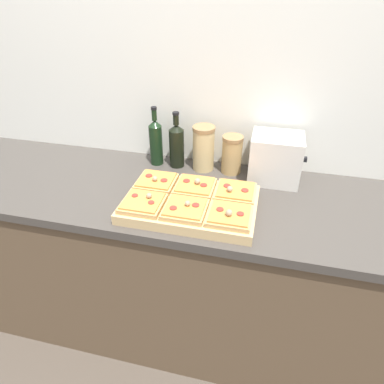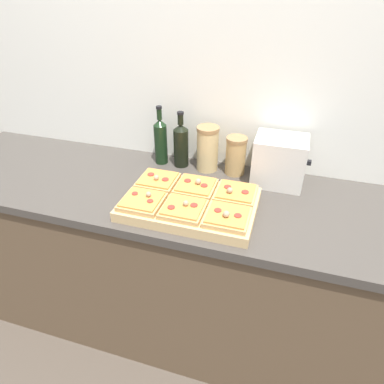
{
  "view_description": "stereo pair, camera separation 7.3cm",
  "coord_description": "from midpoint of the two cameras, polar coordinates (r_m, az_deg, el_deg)",
  "views": [
    {
      "loc": [
        0.32,
        -0.93,
        1.77
      ],
      "look_at": [
        0.04,
        0.23,
        0.99
      ],
      "focal_mm": 32.0,
      "sensor_mm": 36.0,
      "label": 1
    },
    {
      "loc": [
        0.39,
        -0.91,
        1.77
      ],
      "look_at": [
        0.04,
        0.23,
        0.99
      ],
      "focal_mm": 32.0,
      "sensor_mm": 36.0,
      "label": 2
    }
  ],
  "objects": [
    {
      "name": "pizza_slice_front_right",
      "position": [
        1.31,
        4.7,
        -3.91
      ],
      "size": [
        0.17,
        0.16,
        0.05
      ],
      "color": "tan",
      "rests_on": "cutting_board"
    },
    {
      "name": "pizza_slice_back_center",
      "position": [
        1.47,
        -0.91,
        0.93
      ],
      "size": [
        0.17,
        0.16,
        0.05
      ],
      "color": "tan",
      "rests_on": "cutting_board"
    },
    {
      "name": "pizza_slice_back_left",
      "position": [
        1.52,
        -7.35,
        1.73
      ],
      "size": [
        0.17,
        0.16,
        0.05
      ],
      "color": "tan",
      "rests_on": "cutting_board"
    },
    {
      "name": "pizza_slice_back_right",
      "position": [
        1.45,
        5.81,
        0.05
      ],
      "size": [
        0.17,
        0.16,
        0.05
      ],
      "color": "tan",
      "rests_on": "cutting_board"
    },
    {
      "name": "pizza_slice_front_left",
      "position": [
        1.39,
        -9.7,
        -1.83
      ],
      "size": [
        0.17,
        0.16,
        0.05
      ],
      "color": "tan",
      "rests_on": "cutting_board"
    },
    {
      "name": "ground_plane",
      "position": [
        2.02,
        -4.18,
        -27.96
      ],
      "size": [
        12.0,
        12.0,
        0.0
      ],
      "primitive_type": "plane",
      "color": "#4C4238"
    },
    {
      "name": "wall_back",
      "position": [
        1.71,
        0.95,
        15.46
      ],
      "size": [
        6.0,
        0.06,
        2.5
      ],
      "color": "silver",
      "rests_on": "ground_plane"
    },
    {
      "name": "wine_bottle",
      "position": [
        1.71,
        -3.82,
        7.87
      ],
      "size": [
        0.07,
        0.07,
        0.28
      ],
      "color": "black",
      "rests_on": "kitchen_counter"
    },
    {
      "name": "toaster_oven",
      "position": [
        1.62,
        12.47,
        5.48
      ],
      "size": [
        0.25,
        0.18,
        0.22
      ],
      "color": "beige",
      "rests_on": "kitchen_counter"
    },
    {
      "name": "grain_jar_short",
      "position": [
        1.67,
        5.41,
        6.24
      ],
      "size": [
        0.1,
        0.1,
        0.19
      ],
      "color": "tan",
      "rests_on": "kitchen_counter"
    },
    {
      "name": "kitchen_counter",
      "position": [
        1.83,
        -1.77,
        -12.28
      ],
      "size": [
        2.63,
        0.67,
        0.93
      ],
      "color": "brown",
      "rests_on": "ground_plane"
    },
    {
      "name": "olive_oil_bottle",
      "position": [
        1.74,
        -7.26,
        8.37
      ],
      "size": [
        0.07,
        0.07,
        0.3
      ],
      "color": "black",
      "rests_on": "kitchen_counter"
    },
    {
      "name": "grain_jar_tall",
      "position": [
        1.68,
        0.67,
        7.31
      ],
      "size": [
        0.11,
        0.11,
        0.22
      ],
      "color": "tan",
      "rests_on": "kitchen_counter"
    },
    {
      "name": "pizza_slice_front_center",
      "position": [
        1.34,
        -2.72,
        -2.86
      ],
      "size": [
        0.17,
        0.16,
        0.05
      ],
      "color": "tan",
      "rests_on": "cutting_board"
    },
    {
      "name": "cutting_board",
      "position": [
        1.43,
        -1.76,
        -2.08
      ],
      "size": [
        0.54,
        0.36,
        0.04
      ],
      "primitive_type": "cube",
      "color": "tan",
      "rests_on": "kitchen_counter"
    }
  ]
}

